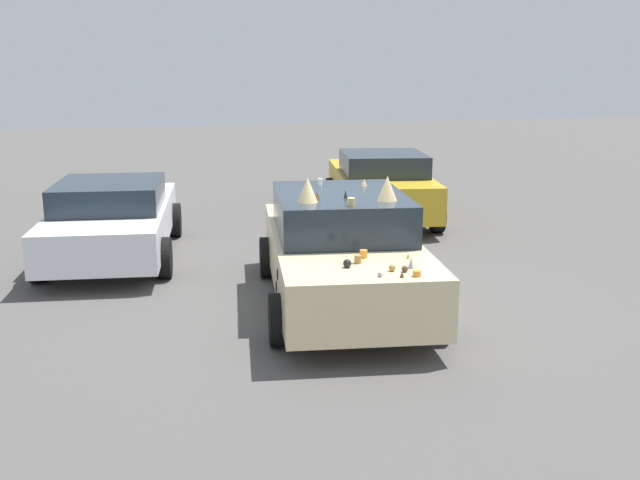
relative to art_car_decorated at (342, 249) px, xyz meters
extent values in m
plane|color=#514F4C|center=(-0.03, 0.00, -0.75)|extent=(60.00, 60.00, 0.00)
cube|color=beige|center=(-0.03, 0.00, -0.14)|extent=(4.73, 2.43, 0.70)
cube|color=#1E2833|center=(0.12, -0.02, 0.47)|extent=(2.44, 1.97, 0.52)
cylinder|color=black|center=(-1.55, -0.72, -0.45)|extent=(0.64, 0.30, 0.61)
cylinder|color=black|center=(-1.29, 1.12, -0.45)|extent=(0.64, 0.30, 0.61)
cylinder|color=black|center=(1.23, -1.11, -0.45)|extent=(0.64, 0.30, 0.61)
cylinder|color=black|center=(1.49, 0.73, -0.45)|extent=(0.64, 0.30, 0.61)
ellipsoid|color=black|center=(-1.32, -0.74, -0.03)|extent=(0.13, 0.04, 0.09)
ellipsoid|color=black|center=(-0.42, -0.86, -0.13)|extent=(0.14, 0.04, 0.13)
ellipsoid|color=black|center=(-0.88, 1.05, -0.03)|extent=(0.10, 0.03, 0.16)
ellipsoid|color=black|center=(-0.57, 1.00, -0.27)|extent=(0.11, 0.04, 0.13)
ellipsoid|color=black|center=(-0.56, 1.00, -0.31)|extent=(0.14, 0.04, 0.15)
ellipsoid|color=black|center=(-1.19, -0.75, -0.11)|extent=(0.17, 0.04, 0.12)
cone|color=tan|center=(-1.44, -0.38, 0.24)|extent=(0.07, 0.07, 0.07)
cylinder|color=#A87A38|center=(-1.47, 0.24, 0.26)|extent=(0.10, 0.10, 0.09)
sphere|color=black|center=(-1.62, 0.41, 0.26)|extent=(0.09, 0.09, 0.09)
cylinder|color=orange|center=(-2.14, -0.21, 0.24)|extent=(0.10, 0.10, 0.07)
sphere|color=gray|center=(-2.05, 0.18, 0.24)|extent=(0.05, 0.05, 0.05)
sphere|color=#51381E|center=(-1.95, -0.14, 0.24)|extent=(0.07, 0.07, 0.07)
cylinder|color=orange|center=(-1.27, 0.11, 0.26)|extent=(0.09, 0.09, 0.09)
cone|color=gray|center=(-1.83, -0.26, 0.27)|extent=(0.09, 0.09, 0.12)
sphere|color=#A87A38|center=(-1.88, -0.02, 0.25)|extent=(0.07, 0.07, 0.07)
cone|color=#51381E|center=(-2.14, -0.04, 0.24)|extent=(0.07, 0.07, 0.06)
cylinder|color=tan|center=(-0.79, 0.11, 0.78)|extent=(0.12, 0.12, 0.10)
cylinder|color=silver|center=(0.78, 0.09, 0.78)|extent=(0.07, 0.07, 0.10)
cone|color=tan|center=(0.60, -0.50, 0.79)|extent=(0.10, 0.10, 0.11)
cone|color=#51381E|center=(-0.28, 0.40, 0.79)|extent=(0.11, 0.11, 0.10)
cone|color=black|center=(-0.24, 0.02, 0.79)|extent=(0.07, 0.07, 0.10)
cone|color=#D8BC7F|center=(-0.56, -0.43, 0.89)|extent=(0.25, 0.25, 0.31)
cone|color=#D8BC7F|center=(-0.42, 0.56, 0.89)|extent=(0.25, 0.25, 0.31)
cube|color=gold|center=(5.14, -2.34, -0.12)|extent=(4.53, 2.47, 0.70)
cube|color=#1E2833|center=(4.84, -2.28, 0.44)|extent=(2.02, 1.89, 0.43)
cylinder|color=black|center=(6.61, -1.69, -0.42)|extent=(0.69, 0.33, 0.66)
cylinder|color=black|center=(6.29, -3.45, -0.42)|extent=(0.69, 0.33, 0.66)
cylinder|color=black|center=(3.99, -1.23, -0.42)|extent=(0.69, 0.33, 0.66)
cylinder|color=black|center=(3.68, -2.98, -0.42)|extent=(0.69, 0.33, 0.66)
cube|color=white|center=(3.33, 2.97, -0.18)|extent=(4.67, 2.32, 0.61)
cube|color=#1E2833|center=(3.10, 3.00, 0.34)|extent=(2.12, 1.86, 0.43)
cylinder|color=black|center=(4.82, 3.70, -0.44)|extent=(0.64, 0.30, 0.62)
cylinder|color=black|center=(4.59, 1.90, -0.44)|extent=(0.64, 0.30, 0.62)
cylinder|color=black|center=(2.06, 4.05, -0.44)|extent=(0.64, 0.30, 0.62)
cylinder|color=black|center=(1.83, 2.24, -0.44)|extent=(0.64, 0.30, 0.62)
camera|label=1|loc=(-9.16, 2.70, 2.41)|focal=41.58mm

